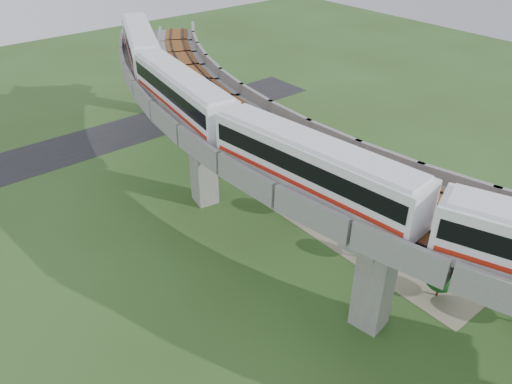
# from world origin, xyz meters

# --- Properties ---
(ground) EXTENTS (160.00, 160.00, 0.00)m
(ground) POSITION_xyz_m (0.00, 0.00, 0.00)
(ground) COLOR #344F1F
(ground) RESTS_ON ground
(dirt_lot) EXTENTS (18.00, 26.00, 0.04)m
(dirt_lot) POSITION_xyz_m (14.00, -2.00, 0.02)
(dirt_lot) COLOR gray
(dirt_lot) RESTS_ON ground
(asphalt_road) EXTENTS (60.00, 8.00, 0.03)m
(asphalt_road) POSITION_xyz_m (0.00, 30.00, 0.01)
(asphalt_road) COLOR #232326
(asphalt_road) RESTS_ON ground
(viaduct) EXTENTS (19.58, 73.98, 11.40)m
(viaduct) POSITION_xyz_m (3.84, 0.00, 9.05)
(viaduct) COLOR #99968E
(viaduct) RESTS_ON ground
(metro_train) EXTENTS (10.73, 61.34, 3.64)m
(metro_train) POSITION_xyz_m (0.35, 0.39, 12.31)
(metro_train) COLOR white
(metro_train) RESTS_ON ground
(fence) EXTENTS (3.87, 38.73, 1.50)m
(fence) POSITION_xyz_m (9.75, 0.00, 0.75)
(fence) COLOR #2D382D
(fence) RESTS_ON ground
(tree_0) EXTENTS (2.92, 2.92, 3.40)m
(tree_0) POSITION_xyz_m (11.87, 22.22, 2.16)
(tree_0) COLOR #382314
(tree_0) RESTS_ON ground
(tree_1) EXTENTS (2.82, 2.82, 3.56)m
(tree_1) POSITION_xyz_m (9.66, 16.24, 2.36)
(tree_1) COLOR #382314
(tree_1) RESTS_ON ground
(tree_2) EXTENTS (2.51, 2.51, 3.04)m
(tree_2) POSITION_xyz_m (7.77, 9.59, 1.97)
(tree_2) COLOR #382314
(tree_2) RESTS_ON ground
(tree_3) EXTENTS (2.39, 2.39, 3.31)m
(tree_3) POSITION_xyz_m (6.12, 2.78, 2.28)
(tree_3) COLOR #382314
(tree_3) RESTS_ON ground
(tree_4) EXTENTS (2.15, 2.15, 3.13)m
(tree_4) POSITION_xyz_m (6.36, -5.80, 2.21)
(tree_4) COLOR #382314
(tree_4) RESTS_ON ground
(tree_5) EXTENTS (2.42, 2.42, 2.83)m
(tree_5) POSITION_xyz_m (7.13, -12.00, 1.80)
(tree_5) COLOR #382314
(tree_5) RESTS_ON ground
(car_white) EXTENTS (3.06, 3.73, 1.20)m
(car_white) POSITION_xyz_m (10.19, -11.23, 0.64)
(car_white) COLOR silver
(car_white) RESTS_ON dirt_lot
(car_red) EXTENTS (4.38, 2.91, 1.36)m
(car_red) POSITION_xyz_m (15.34, -7.04, 0.72)
(car_red) COLOR maroon
(car_red) RESTS_ON dirt_lot
(car_dark) EXTENTS (4.53, 2.95, 1.22)m
(car_dark) POSITION_xyz_m (16.53, 1.37, 0.65)
(car_dark) COLOR black
(car_dark) RESTS_ON dirt_lot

